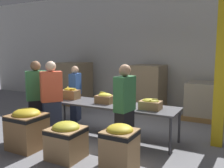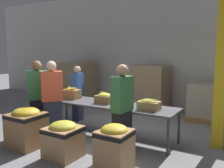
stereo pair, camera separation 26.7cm
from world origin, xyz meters
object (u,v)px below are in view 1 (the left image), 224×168
at_px(banana_box_2, 151,104).
at_px(volunteer_2, 52,100).
at_px(donation_bin_1, 66,139).
at_px(pallet_stack_1, 148,88).
at_px(volunteer_1, 125,109).
at_px(pallet_stack_2, 73,83).
at_px(volunteer_3, 37,98).
at_px(sorting_table, 108,105).
at_px(support_pillar, 222,47).
at_px(volunteer_0, 75,94).
at_px(banana_box_0, 70,93).
at_px(donation_bin_0, 27,127).
at_px(pallet_stack_0, 206,101).
at_px(banana_box_1, 105,98).
at_px(donation_bin_2, 120,147).

bearing_deg(banana_box_2, volunteer_2, -165.43).
bearing_deg(donation_bin_1, pallet_stack_1, 89.39).
distance_m(volunteer_1, pallet_stack_2, 4.73).
bearing_deg(pallet_stack_2, volunteer_3, -66.95).
height_order(sorting_table, volunteer_2, volunteer_2).
distance_m(volunteer_3, support_pillar, 4.12).
height_order(banana_box_2, pallet_stack_2, pallet_stack_2).
bearing_deg(volunteer_0, banana_box_0, 13.58).
distance_m(donation_bin_0, support_pillar, 4.16).
relative_size(volunteer_2, pallet_stack_2, 1.14).
bearing_deg(pallet_stack_0, donation_bin_1, -114.59).
bearing_deg(sorting_table, donation_bin_0, -127.42).
distance_m(banana_box_2, volunteer_2, 2.19).
distance_m(volunteer_0, volunteer_2, 1.34).
relative_size(banana_box_0, donation_bin_0, 0.53).
height_order(sorting_table, donation_bin_0, donation_bin_0).
distance_m(sorting_table, support_pillar, 2.66).
relative_size(sorting_table, volunteer_0, 2.09).
bearing_deg(support_pillar, volunteer_0, 178.44).
relative_size(donation_bin_1, pallet_stack_2, 0.45).
bearing_deg(banana_box_1, donation_bin_1, -90.05).
bearing_deg(pallet_stack_2, volunteer_0, -51.64).
relative_size(banana_box_1, volunteer_1, 0.23).
height_order(volunteer_0, pallet_stack_1, volunteer_0).
distance_m(volunteer_0, pallet_stack_0, 3.69).
height_order(sorting_table, donation_bin_2, donation_bin_2).
bearing_deg(banana_box_2, sorting_table, 176.06).
relative_size(volunteer_2, donation_bin_2, 2.17).
relative_size(banana_box_2, support_pillar, 0.11).
relative_size(volunteer_0, support_pillar, 0.38).
distance_m(sorting_table, volunteer_2, 1.26).
bearing_deg(sorting_table, donation_bin_2, -54.36).
relative_size(volunteer_1, volunteer_3, 0.99).
bearing_deg(sorting_table, volunteer_3, -156.46).
distance_m(donation_bin_1, pallet_stack_2, 4.79).
bearing_deg(volunteer_2, pallet_stack_1, 20.11).
xyz_separation_m(sorting_table, pallet_stack_2, (-2.85, 2.51, 0.02)).
bearing_deg(donation_bin_2, banana_box_0, 145.45).
xyz_separation_m(donation_bin_1, pallet_stack_1, (0.04, 4.07, 0.37)).
xyz_separation_m(volunteer_3, support_pillar, (3.76, 1.23, 1.15)).
height_order(banana_box_0, volunteer_3, volunteer_3).
xyz_separation_m(banana_box_0, donation_bin_0, (0.02, -1.43, -0.46)).
bearing_deg(volunteer_0, pallet_stack_2, -154.72).
bearing_deg(donation_bin_2, donation_bin_0, -180.00).
bearing_deg(pallet_stack_1, sorting_table, -89.15).
bearing_deg(banana_box_0, banana_box_1, -1.72).
height_order(donation_bin_2, pallet_stack_0, pallet_stack_0).
relative_size(banana_box_0, volunteer_1, 0.25).
distance_m(pallet_stack_0, pallet_stack_2, 4.60).
bearing_deg(pallet_stack_0, pallet_stack_2, -178.82).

